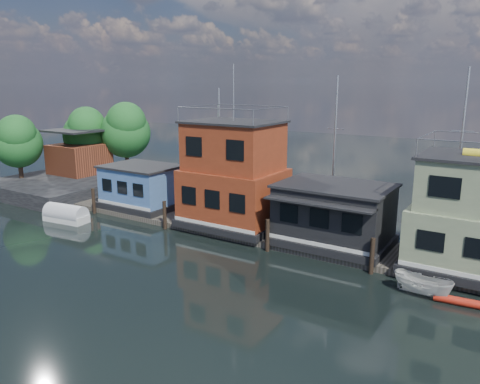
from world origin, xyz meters
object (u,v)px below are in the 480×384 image
Objects in this scene: houseboat_red at (234,177)px; motorboat at (423,285)px; houseboat_dark at (334,214)px; red_kayak at (464,302)px; tarp_runabout at (66,215)px; houseboat_blue at (142,187)px.

motorboat is at bearing -16.14° from houseboat_red.
houseboat_dark reaches higher than motorboat.
red_kayak is at bearing -26.24° from houseboat_dark.
tarp_runabout is (-12.52, -5.64, -3.53)m from houseboat_red.
tarp_runabout is (-29.26, -1.31, 0.36)m from red_kayak.
motorboat is at bearing -9.97° from houseboat_blue.
red_kayak is (8.74, -4.31, -2.20)m from houseboat_dark.
houseboat_dark is 9.99m from red_kayak.
motorboat is (14.68, -4.25, -3.49)m from houseboat_red.
red_kayak is 0.74× the size of tarp_runabout.
houseboat_red is 17.72m from red_kayak.
tarp_runabout is (-27.21, -1.39, -0.04)m from motorboat.
houseboat_blue reaches higher than motorboat.
houseboat_red is at bearing 84.61° from motorboat.
houseboat_blue is 6.60m from tarp_runabout.
houseboat_red is at bearing 179.86° from houseboat_dark.
houseboat_dark reaches higher than red_kayak.
tarp_runabout is at bearing -164.70° from houseboat_dark.
houseboat_red reaches higher than motorboat.
houseboat_dark reaches higher than tarp_runabout.
houseboat_red is 1.60× the size of houseboat_dark.
houseboat_red is 14.18m from tarp_runabout.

